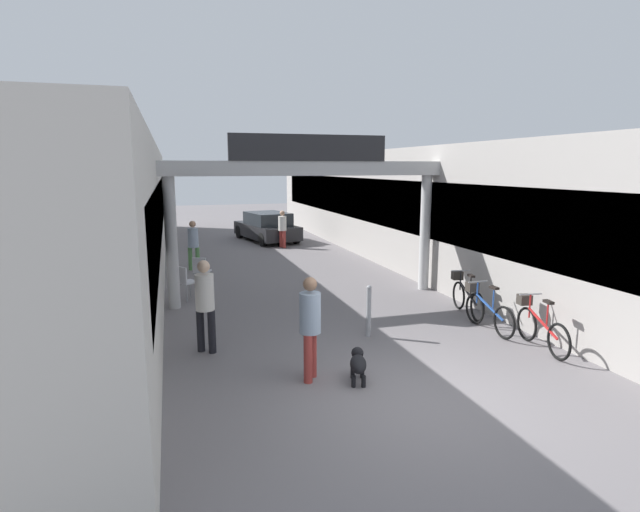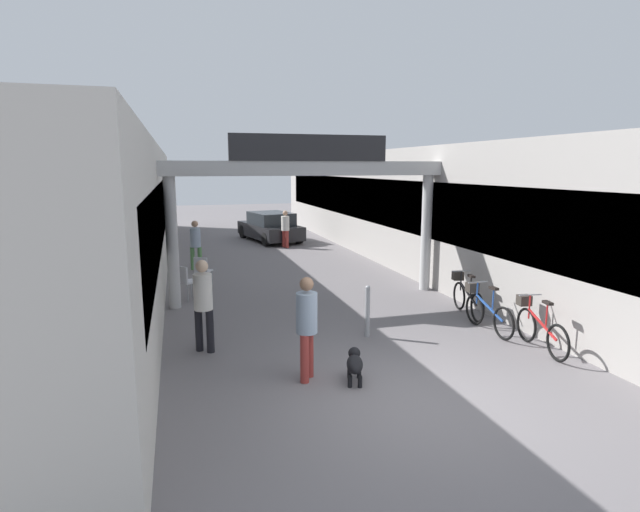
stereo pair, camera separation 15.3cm
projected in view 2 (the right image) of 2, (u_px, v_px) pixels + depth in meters
ground_plane at (415, 402)px, 7.27m from camera, size 80.00×80.00×0.00m
storefront_left at (116, 211)px, 15.94m from camera, size 3.00×26.00×3.96m
storefront_right at (406, 205)px, 18.71m from camera, size 3.00×26.00×3.96m
arcade_sign_gateway at (308, 184)px, 12.50m from camera, size 7.40×0.47×4.16m
pedestrian_with_dog at (307, 322)px, 7.87m from camera, size 0.47×0.47×1.69m
pedestrian_companion at (203, 300)px, 9.09m from camera, size 0.48×0.48×1.73m
pedestrian_carrying_crate at (196, 242)px, 16.47m from camera, size 0.40×0.40×1.64m
pedestrian_elderly_walking at (285, 227)px, 21.02m from camera, size 0.44×0.44×1.58m
dog_on_leash at (355, 363)px, 7.92m from camera, size 0.43×0.70×0.49m
bicycle_red_nearest at (538, 326)px, 9.33m from camera, size 0.46×1.68×0.98m
bicycle_blue_second at (486, 310)px, 10.40m from camera, size 0.46×1.69×0.98m
bicycle_black_third at (466, 296)px, 11.53m from camera, size 0.46×1.68×0.98m
bollard_post_metal at (367, 311)px, 9.98m from camera, size 0.10×0.10×1.06m
cafe_chair_aluminium_nearer at (186, 279)px, 12.75m from camera, size 0.55×0.55×0.89m
cafe_chair_aluminium_farther at (202, 269)px, 14.05m from camera, size 0.54×0.54×0.89m
parked_car_black at (270, 227)px, 23.03m from camera, size 2.57×4.28×1.33m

